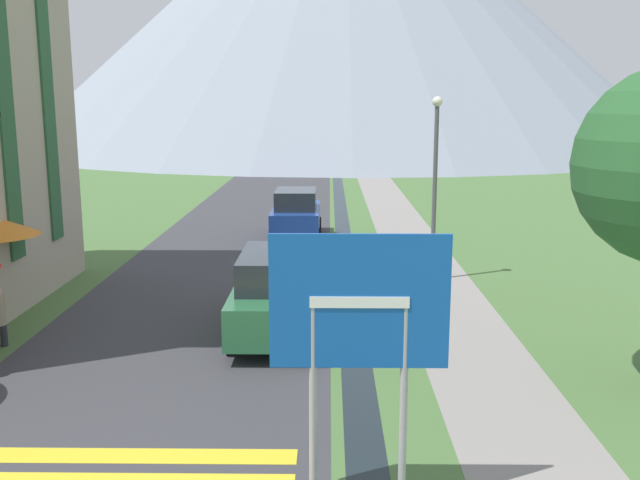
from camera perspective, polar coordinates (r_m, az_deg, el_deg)
name	(u,v)px	position (r m, az deg, el deg)	size (l,w,h in m)	color
ground_plane	(310,247)	(24.73, -0.82, -0.55)	(160.00, 160.00, 0.00)	#476B38
road	(264,205)	(34.72, -4.50, 2.79)	(6.40, 60.00, 0.01)	#38383D
footpath	(390,206)	(34.70, 5.59, 2.76)	(2.20, 60.00, 0.01)	gray
drainage_channel	(340,205)	(34.58, 1.62, 2.78)	(0.60, 60.00, 0.00)	black
road_sign	(359,324)	(8.73, 3.15, -6.72)	(2.19, 0.11, 3.43)	#9E9EA3
parked_car_near	(280,292)	(15.51, -3.24, -4.15)	(1.98, 4.57, 1.82)	#28663D
parked_car_far	(296,214)	(26.11, -1.93, 2.09)	(1.81, 3.88, 1.82)	navy
streetlamp	(435,173)	(19.94, 9.20, 5.31)	(0.28, 0.28, 5.10)	#515156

